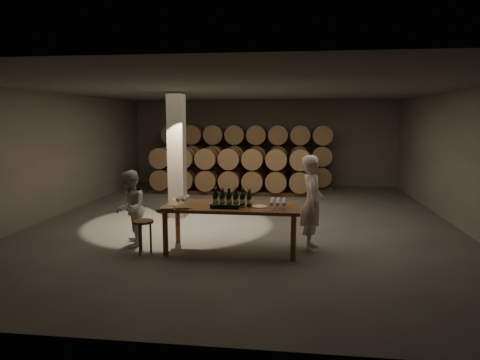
# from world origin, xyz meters

# --- Properties ---
(room) EXTENTS (12.00, 12.00, 12.00)m
(room) POSITION_xyz_m (-1.80, 0.20, 1.60)
(room) COLOR #4F4C4A
(room) RESTS_ON ground
(tasting_table) EXTENTS (2.60, 1.10, 0.90)m
(tasting_table) POSITION_xyz_m (0.00, -2.50, 0.80)
(tasting_table) COLOR brown
(tasting_table) RESTS_ON ground
(barrel_stack_back) EXTENTS (6.26, 0.95, 2.31)m
(barrel_stack_back) POSITION_xyz_m (-0.57, 5.20, 1.20)
(barrel_stack_back) COLOR brown
(barrel_stack_back) RESTS_ON ground
(barrel_stack_front) EXTENTS (5.48, 0.95, 1.57)m
(barrel_stack_front) POSITION_xyz_m (-0.96, 3.80, 0.83)
(barrel_stack_front) COLOR brown
(barrel_stack_front) RESTS_ON ground
(bottle_cluster) EXTENTS (0.73, 0.23, 0.34)m
(bottle_cluster) POSITION_xyz_m (0.02, -2.53, 1.02)
(bottle_cluster) COLOR black
(bottle_cluster) RESTS_ON tasting_table
(lying_bottles) EXTENTS (0.64, 0.09, 0.09)m
(lying_bottles) POSITION_xyz_m (-0.06, -2.82, 0.94)
(lying_bottles) COLOR black
(lying_bottles) RESTS_ON tasting_table
(glass_cluster_left) EXTENTS (0.20, 0.42, 0.18)m
(glass_cluster_left) POSITION_xyz_m (-0.92, -2.60, 1.03)
(glass_cluster_left) COLOR silver
(glass_cluster_left) RESTS_ON tasting_table
(glass_cluster_right) EXTENTS (0.30, 0.52, 0.16)m
(glass_cluster_right) POSITION_xyz_m (0.89, -2.64, 1.02)
(glass_cluster_right) COLOR silver
(glass_cluster_right) RESTS_ON tasting_table
(plate) EXTENTS (0.29, 0.29, 0.02)m
(plate) POSITION_xyz_m (0.54, -2.58, 0.91)
(plate) COLOR white
(plate) RESTS_ON tasting_table
(notebook_near) EXTENTS (0.31, 0.27, 0.03)m
(notebook_near) POSITION_xyz_m (-0.87, -2.89, 0.92)
(notebook_near) COLOR olive
(notebook_near) RESTS_ON tasting_table
(notebook_corner) EXTENTS (0.28, 0.33, 0.03)m
(notebook_corner) POSITION_xyz_m (-1.13, -2.91, 0.91)
(notebook_corner) COLOR olive
(notebook_corner) RESTS_ON tasting_table
(pen) EXTENTS (0.12, 0.05, 0.01)m
(pen) POSITION_xyz_m (-0.71, -2.95, 0.91)
(pen) COLOR black
(pen) RESTS_ON tasting_table
(stool) EXTENTS (0.39, 0.39, 0.65)m
(stool) POSITION_xyz_m (-1.62, -2.88, 0.53)
(stool) COLOR brown
(stool) RESTS_ON ground
(person_man) EXTENTS (0.45, 0.68, 1.85)m
(person_man) POSITION_xyz_m (1.53, -2.21, 0.93)
(person_man) COLOR white
(person_man) RESTS_ON ground
(person_woman) EXTENTS (0.77, 0.88, 1.53)m
(person_woman) POSITION_xyz_m (-2.06, -2.40, 0.76)
(person_woman) COLOR silver
(person_woman) RESTS_ON ground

